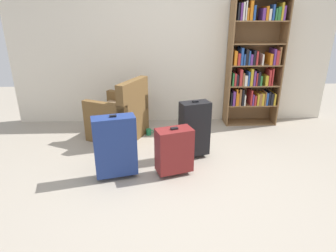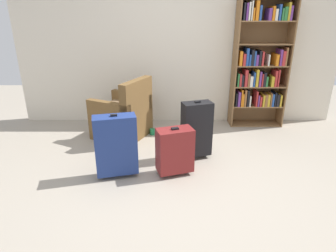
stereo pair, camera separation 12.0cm
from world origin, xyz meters
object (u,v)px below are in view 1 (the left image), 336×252
(suitcase_dark_red, at_px, (174,150))
(armchair, at_px, (120,117))
(suitcase_navy_blue, at_px, (115,146))
(suitcase_black, at_px, (194,129))
(mug, at_px, (149,132))
(bookshelf, at_px, (253,64))

(suitcase_dark_red, bearing_deg, armchair, 123.52)
(suitcase_navy_blue, distance_m, suitcase_black, 1.06)
(suitcase_dark_red, relative_size, suitcase_navy_blue, 0.77)
(mug, distance_m, suitcase_dark_red, 1.25)
(bookshelf, relative_size, suitcase_dark_red, 3.37)
(armchair, height_order, suitcase_dark_red, armchair)
(suitcase_dark_red, relative_size, suitcase_black, 0.76)
(suitcase_black, bearing_deg, suitcase_dark_red, -124.06)
(bookshelf, distance_m, suitcase_black, 1.76)
(suitcase_black, bearing_deg, armchair, 145.54)
(bookshelf, relative_size, suitcase_navy_blue, 2.60)
(mug, relative_size, suitcase_navy_blue, 0.16)
(suitcase_dark_red, xyz_separation_m, suitcase_navy_blue, (-0.67, -0.05, 0.09))
(mug, height_order, suitcase_navy_blue, suitcase_navy_blue)
(bookshelf, distance_m, mug, 2.01)
(armchair, xyz_separation_m, suitcase_navy_blue, (0.09, -1.18, 0.08))
(suitcase_navy_blue, xyz_separation_m, suitcase_black, (0.95, 0.47, 0.01))
(armchair, bearing_deg, mug, 5.77)
(suitcase_navy_blue, bearing_deg, suitcase_black, 26.18)
(mug, bearing_deg, suitcase_black, -51.27)
(armchair, relative_size, suitcase_black, 1.21)
(mug, height_order, suitcase_black, suitcase_black)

